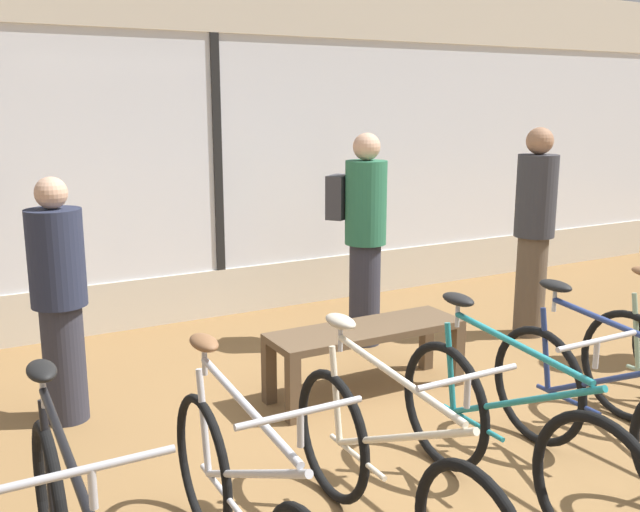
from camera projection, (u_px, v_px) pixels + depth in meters
ground_plane at (444, 471)px, 3.94m from camera, size 24.00×24.00×0.00m
shop_back_wall at (216, 143)px, 6.50m from camera, size 12.00×0.08×3.20m
bicycle_left at (246, 511)px, 2.87m from camera, size 0.46×1.74×1.02m
bicycle_center_left at (389, 474)px, 3.16m from camera, size 0.46×1.75×1.02m
bicycle_center at (509, 437)px, 3.49m from camera, size 0.46×1.75×1.04m
bicycle_center_right at (606, 411)px, 3.79m from camera, size 0.46×1.71×1.04m
display_bench at (366, 339)px, 4.92m from camera, size 1.40×0.44×0.48m
customer_near_rack at (59, 297)px, 4.42m from camera, size 0.47×0.47×1.56m
customer_by_window at (534, 228)px, 6.07m from camera, size 0.43×0.43×1.80m
customer_mid_floor at (363, 232)px, 5.84m from camera, size 0.52×0.56×1.76m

